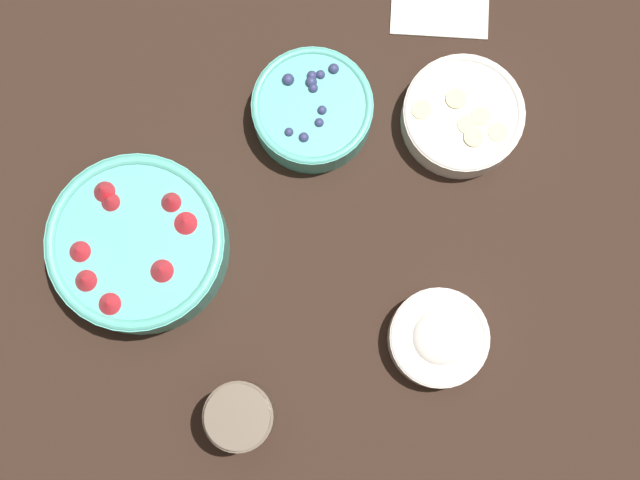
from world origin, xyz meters
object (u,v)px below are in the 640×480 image
(jar_chocolate, at_px, (241,415))
(bowl_bananas, at_px, (462,116))
(bowl_blueberries, at_px, (312,109))
(bowl_cream, at_px, (438,338))
(bowl_strawberries, at_px, (138,244))

(jar_chocolate, bearing_deg, bowl_bananas, -148.38)
(bowl_bananas, relative_size, jar_chocolate, 1.51)
(bowl_blueberries, height_order, bowl_cream, bowl_blueberries)
(bowl_strawberries, relative_size, jar_chocolate, 2.13)
(bowl_blueberries, relative_size, jar_chocolate, 1.51)
(bowl_strawberries, xyz_separation_m, jar_chocolate, (-0.04, 0.24, 0.01))
(bowl_blueberries, height_order, jar_chocolate, jar_chocolate)
(bowl_strawberries, relative_size, bowl_blueberries, 1.42)
(bowl_strawberries, bearing_deg, bowl_blueberries, -162.76)
(bowl_strawberries, height_order, jar_chocolate, jar_chocolate)
(bowl_cream, height_order, jar_chocolate, jar_chocolate)
(bowl_blueberries, xyz_separation_m, bowl_bananas, (-0.18, 0.08, -0.00))
(bowl_strawberries, distance_m, bowl_blueberries, 0.28)
(bowl_bananas, height_order, jar_chocolate, jar_chocolate)
(bowl_cream, xyz_separation_m, jar_chocolate, (0.26, -0.00, 0.02))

